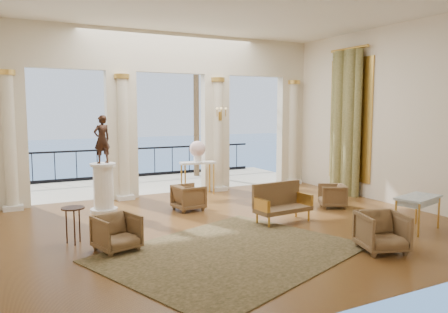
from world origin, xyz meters
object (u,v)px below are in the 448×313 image
pedestal (103,189)px  side_table (73,213)px  armchair_b (382,230)px  statue (102,139)px  game_table (418,200)px  armchair_a (117,231)px  armchair_d (189,196)px  armchair_c (332,195)px  console_table (198,167)px  settee (281,202)px

pedestal → side_table: 2.43m
armchair_b → statue: statue is taller
game_table → pedestal: bearing=124.8°
armchair_a → armchair_d: size_ratio=1.01×
armchair_a → armchair_b: size_ratio=0.92×
armchair_c → side_table: size_ratio=0.94×
armchair_c → pedestal: size_ratio=0.54×
pedestal → armchair_d: bearing=-21.7°
console_table → armchair_b: bearing=-74.2°
game_table → settee: bearing=123.2°
armchair_c → console_table: size_ratio=0.61×
settee → game_table: 2.73m
game_table → side_table: size_ratio=1.67×
side_table → statue: bearing=65.6°
console_table → side_table: console_table is taller
pedestal → statue: size_ratio=1.03×
armchair_b → side_table: armchair_b is taller
side_table → pedestal: bearing=65.6°
armchair_c → game_table: 2.39m
statue → side_table: statue is taller
armchair_c → statue: bearing=-83.2°
game_table → side_table: (-6.21, 2.24, -0.05)m
console_table → side_table: size_ratio=1.55×
armchair_b → settee: 2.47m
pedestal → armchair_b: bearing=-54.8°
statue → game_table: bearing=120.9°
armchair_a → armchair_d: 3.16m
armchair_d → statue: (-1.85, 0.73, 1.37)m
side_table → armchair_a: bearing=-51.4°
game_table → console_table: bearing=99.4°
armchair_d → console_table: bearing=-35.6°
armchair_c → side_table: side_table is taller
settee → side_table: settee is taller
armchair_a → side_table: (-0.59, 0.74, 0.23)m
side_table → armchair_c: bearing=1.2°
armchair_c → pedestal: (-5.09, 2.08, 0.24)m
armchair_b → settee: (-0.38, 2.44, 0.04)m
armchair_d → armchair_a: bearing=129.5°
armchair_c → armchair_d: (-3.25, 1.35, 0.03)m
statue → armchair_b: bearing=106.6°
pedestal → console_table: pedestal is taller
pedestal → console_table: bearing=17.8°
armchair_d → console_table: (0.96, 1.64, 0.43)m
armchair_c → settee: bearing=-45.1°
armchair_a → armchair_c: armchair_a is taller
armchair_a → settee: size_ratio=0.53×
statue → armchair_a: bearing=63.5°
settee → console_table: size_ratio=1.26×
armchair_a → settee: bearing=-10.6°
armchair_c → statue: size_ratio=0.56×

